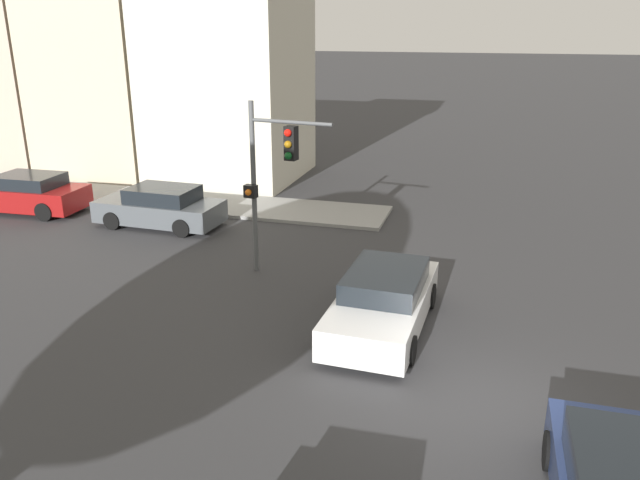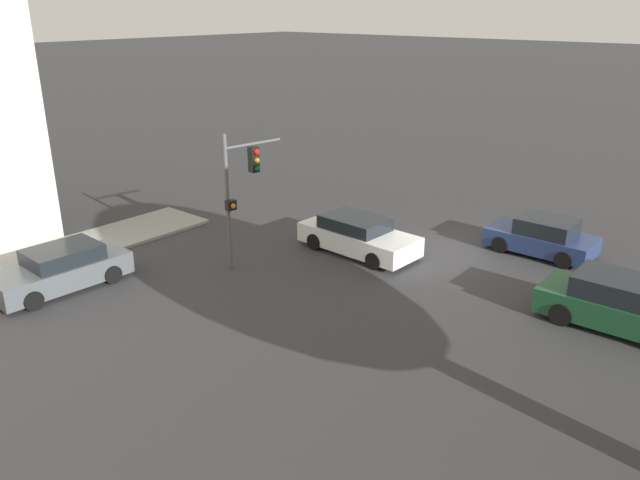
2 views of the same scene
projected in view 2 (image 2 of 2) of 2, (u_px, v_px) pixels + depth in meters
The scene contains 6 objects.
ground_plane at pixel (447, 252), 23.83m from camera, with size 300.00×300.00×0.00m, color #333335.
traffic_signal at pixel (242, 180), 21.61m from camera, with size 0.51×2.54×4.83m.
crossing_car_0 at pixel (358, 236), 23.58m from camera, with size 4.71×2.15×1.38m.
crossing_car_1 at pixel (542, 237), 23.44m from camera, with size 3.89×2.02×1.42m.
crossing_car_2 at pixel (622, 305), 18.00m from camera, with size 4.65×2.15×1.54m.
parked_car_0 at pixel (61, 269), 20.57m from camera, with size 2.09×4.43×1.41m.
Camera 2 is at (-10.62, 20.03, 8.84)m, focal length 35.00 mm.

